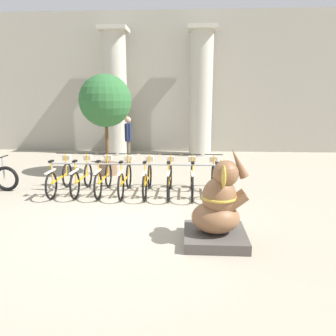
{
  "coord_description": "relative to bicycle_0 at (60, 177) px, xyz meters",
  "views": [
    {
      "loc": [
        1.19,
        -6.26,
        2.49
      ],
      "look_at": [
        0.81,
        0.44,
        1.0
      ],
      "focal_mm": 35.0,
      "sensor_mm": 36.0,
      "label": 1
    }
  ],
  "objects": [
    {
      "name": "ground_plane",
      "position": [
        2.08,
        -1.83,
        -0.4
      ],
      "size": [
        60.0,
        60.0,
        0.0
      ],
      "primitive_type": "plane",
      "color": "#9E937F"
    },
    {
      "name": "bicycle_0",
      "position": [
        0.0,
        0.0,
        0.0
      ],
      "size": [
        0.48,
        1.77,
        0.97
      ],
      "color": "black",
      "rests_on": "ground_plane"
    },
    {
      "name": "potted_tree",
      "position": [
        0.78,
        2.01,
        1.86
      ],
      "size": [
        1.61,
        1.61,
        3.14
      ],
      "color": "brown",
      "rests_on": "ground_plane"
    },
    {
      "name": "bicycle_4",
      "position": [
        2.29,
        0.0,
        0.0
      ],
      "size": [
        0.48,
        1.77,
        0.97
      ],
      "color": "black",
      "rests_on": "ground_plane"
    },
    {
      "name": "bicycle_3",
      "position": [
        1.72,
        -0.01,
        0.0
      ],
      "size": [
        0.48,
        1.77,
        0.97
      ],
      "color": "black",
      "rests_on": "ground_plane"
    },
    {
      "name": "bicycle_2",
      "position": [
        1.14,
        0.04,
        0.0
      ],
      "size": [
        0.48,
        1.77,
        0.97
      ],
      "color": "black",
      "rests_on": "ground_plane"
    },
    {
      "name": "column_left",
      "position": [
        0.31,
        5.77,
        2.22
      ],
      "size": [
        1.15,
        1.15,
        5.16
      ],
      "color": "#BCB7A8",
      "rests_on": "ground_plane"
    },
    {
      "name": "bicycle_7",
      "position": [
        4.0,
        0.0,
        0.0
      ],
      "size": [
        0.48,
        1.77,
        0.97
      ],
      "color": "black",
      "rests_on": "ground_plane"
    },
    {
      "name": "column_right",
      "position": [
        3.86,
        5.77,
        2.22
      ],
      "size": [
        1.15,
        1.15,
        5.16
      ],
      "color": "#BCB7A8",
      "rests_on": "ground_plane"
    },
    {
      "name": "bicycle_5",
      "position": [
        2.86,
        -0.0,
        0.0
      ],
      "size": [
        0.48,
        1.77,
        0.97
      ],
      "color": "black",
      "rests_on": "ground_plane"
    },
    {
      "name": "bicycle_1",
      "position": [
        0.57,
        0.04,
        0.0
      ],
      "size": [
        0.48,
        1.77,
        0.97
      ],
      "color": "black",
      "rests_on": "ground_plane"
    },
    {
      "name": "bicycle_6",
      "position": [
        3.43,
        -0.0,
        0.0
      ],
      "size": [
        0.48,
        1.77,
        0.97
      ],
      "color": "black",
      "rests_on": "ground_plane"
    },
    {
      "name": "building_facade",
      "position": [
        2.08,
        6.77,
        2.6
      ],
      "size": [
        20.0,
        0.2,
        6.0
      ],
      "color": "#A39E8E",
      "rests_on": "ground_plane"
    },
    {
      "name": "person_pedestrian",
      "position": [
        1.14,
        3.81,
        0.64
      ],
      "size": [
        0.23,
        0.47,
        1.74
      ],
      "color": "brown",
      "rests_on": "ground_plane"
    },
    {
      "name": "bike_rack",
      "position": [
        2.0,
        0.12,
        0.22
      ],
      "size": [
        4.6,
        0.05,
        0.77
      ],
      "color": "gray",
      "rests_on": "ground_plane"
    },
    {
      "name": "elephant_statue",
      "position": [
        3.83,
        -2.75,
        0.16
      ],
      "size": [
        1.07,
        1.07,
        1.68
      ],
      "color": "#4C4742",
      "rests_on": "ground_plane"
    }
  ]
}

